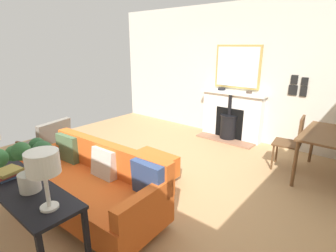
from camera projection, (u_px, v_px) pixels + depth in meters
name	position (u px, v px, depth m)	size (l,w,h in m)	color
ground_plane	(141.00, 178.00, 3.98)	(5.46, 6.08, 0.01)	tan
wall_left	(230.00, 72.00, 5.57)	(0.12, 6.08, 2.77)	beige
fireplace	(231.00, 118.00, 5.57)	(0.55, 1.38, 1.02)	#93664C
mirror_over_mantel	(237.00, 67.00, 5.34)	(0.04, 0.98, 0.87)	tan
mantel_bowl_near	(222.00, 89.00, 5.59)	(0.16, 0.16, 0.05)	black
mantel_bowl_far	(249.00, 92.00, 5.21)	(0.12, 0.12, 0.05)	#47382D
sofa	(92.00, 186.00, 3.09)	(0.91, 1.97, 0.80)	#B2B2B7
ottoman	(148.00, 167.00, 3.79)	(0.65, 0.68, 0.40)	#B2B2B7
armchair_accent	(49.00, 140.00, 4.27)	(0.78, 0.71, 0.80)	brown
console_table	(18.00, 190.00, 2.43)	(0.42, 1.66, 0.73)	black
table_lamp_far_end	(43.00, 165.00, 1.92)	(0.24, 0.24, 0.47)	white
potted_plant	(27.00, 159.00, 2.17)	(0.50, 0.42, 0.52)	silver
book_stack	(8.00, 173.00, 2.49)	(0.27, 0.23, 0.08)	#38517F
dining_table	(331.00, 140.00, 3.77)	(1.15, 0.72, 0.73)	brown
dining_chair_near_fireplace	(293.00, 139.00, 4.11)	(0.44, 0.44, 0.90)	brown
photo_gallery_row	(298.00, 86.00, 4.71)	(0.02, 0.31, 0.37)	black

